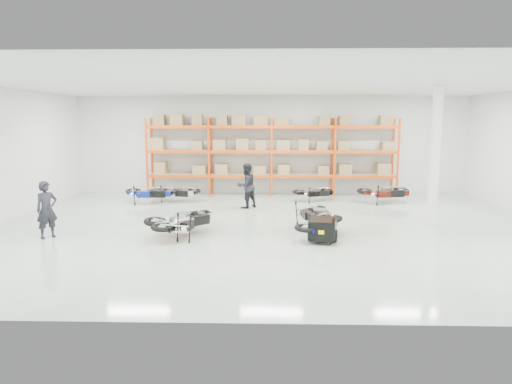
{
  "coord_description": "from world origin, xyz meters",
  "views": [
    {
      "loc": [
        -0.17,
        -14.28,
        3.41
      ],
      "look_at": [
        -0.55,
        0.33,
        1.1
      ],
      "focal_mm": 32.0,
      "sensor_mm": 36.0,
      "label": 1
    }
  ],
  "objects_px": {
    "moto_back_b": "(176,189)",
    "moto_blue_centre": "(321,220)",
    "trailer": "(323,229)",
    "moto_back_c": "(315,190)",
    "person_back": "(246,186)",
    "moto_black_far_left": "(181,219)",
    "moto_touring_right": "(317,211)",
    "moto_silver_left": "(184,215)",
    "moto_back_a": "(150,190)",
    "person_left": "(47,210)",
    "moto_back_d": "(385,189)"
  },
  "relations": [
    {
      "from": "trailer",
      "to": "moto_touring_right",
      "type": "bearing_deg",
      "value": 101.67
    },
    {
      "from": "moto_black_far_left",
      "to": "moto_back_b",
      "type": "distance_m",
      "value": 6.13
    },
    {
      "from": "moto_silver_left",
      "to": "moto_back_d",
      "type": "relative_size",
      "value": 1.03
    },
    {
      "from": "moto_back_a",
      "to": "person_left",
      "type": "distance_m",
      "value": 5.86
    },
    {
      "from": "person_back",
      "to": "moto_black_far_left",
      "type": "bearing_deg",
      "value": 27.56
    },
    {
      "from": "moto_back_c",
      "to": "person_back",
      "type": "height_order",
      "value": "person_back"
    },
    {
      "from": "moto_touring_right",
      "to": "trailer",
      "type": "relative_size",
      "value": 1.18
    },
    {
      "from": "trailer",
      "to": "person_back",
      "type": "xyz_separation_m",
      "value": [
        -2.39,
        5.01,
        0.5
      ]
    },
    {
      "from": "moto_touring_right",
      "to": "moto_back_a",
      "type": "relative_size",
      "value": 1.0
    },
    {
      "from": "moto_black_far_left",
      "to": "moto_back_c",
      "type": "distance_m",
      "value": 7.69
    },
    {
      "from": "trailer",
      "to": "moto_back_a",
      "type": "height_order",
      "value": "moto_back_a"
    },
    {
      "from": "moto_silver_left",
      "to": "moto_touring_right",
      "type": "bearing_deg",
      "value": -120.51
    },
    {
      "from": "trailer",
      "to": "moto_back_d",
      "type": "distance_m",
      "value": 7.02
    },
    {
      "from": "moto_touring_right",
      "to": "moto_back_d",
      "type": "xyz_separation_m",
      "value": [
        3.31,
        4.59,
        0.01
      ]
    },
    {
      "from": "moto_black_far_left",
      "to": "person_left",
      "type": "height_order",
      "value": "person_left"
    },
    {
      "from": "person_back",
      "to": "moto_touring_right",
      "type": "bearing_deg",
      "value": 82.67
    },
    {
      "from": "moto_silver_left",
      "to": "moto_back_b",
      "type": "relative_size",
      "value": 1.15
    },
    {
      "from": "moto_blue_centre",
      "to": "moto_back_c",
      "type": "bearing_deg",
      "value": -69.7
    },
    {
      "from": "moto_back_b",
      "to": "person_back",
      "type": "bearing_deg",
      "value": -102.62
    },
    {
      "from": "moto_back_a",
      "to": "moto_silver_left",
      "type": "bearing_deg",
      "value": -156.23
    },
    {
      "from": "moto_blue_centre",
      "to": "person_back",
      "type": "height_order",
      "value": "person_back"
    },
    {
      "from": "moto_back_d",
      "to": "person_left",
      "type": "height_order",
      "value": "person_left"
    },
    {
      "from": "moto_back_a",
      "to": "person_back",
      "type": "relative_size",
      "value": 1.07
    },
    {
      "from": "moto_touring_right",
      "to": "trailer",
      "type": "distance_m",
      "value": 1.61
    },
    {
      "from": "moto_touring_right",
      "to": "moto_back_c",
      "type": "height_order",
      "value": "moto_touring_right"
    },
    {
      "from": "moto_back_b",
      "to": "person_back",
      "type": "relative_size",
      "value": 0.97
    },
    {
      "from": "moto_touring_right",
      "to": "moto_black_far_left",
      "type": "bearing_deg",
      "value": -174.59
    },
    {
      "from": "trailer",
      "to": "moto_back_b",
      "type": "bearing_deg",
      "value": 142.14
    },
    {
      "from": "moto_back_c",
      "to": "person_left",
      "type": "xyz_separation_m",
      "value": [
        -8.41,
        -6.34,
        0.36
      ]
    },
    {
      "from": "moto_touring_right",
      "to": "person_back",
      "type": "bearing_deg",
      "value": 113.68
    },
    {
      "from": "moto_back_a",
      "to": "person_back",
      "type": "bearing_deg",
      "value": -102.68
    },
    {
      "from": "person_back",
      "to": "moto_silver_left",
      "type": "bearing_deg",
      "value": 26.58
    },
    {
      "from": "trailer",
      "to": "person_back",
      "type": "bearing_deg",
      "value": 127.2
    },
    {
      "from": "moto_black_far_left",
      "to": "moto_back_d",
      "type": "height_order",
      "value": "moto_back_d"
    },
    {
      "from": "moto_black_far_left",
      "to": "moto_back_b",
      "type": "relative_size",
      "value": 1.08
    },
    {
      "from": "moto_silver_left",
      "to": "moto_touring_right",
      "type": "xyz_separation_m",
      "value": [
        4.06,
        0.93,
        -0.02
      ]
    },
    {
      "from": "moto_silver_left",
      "to": "person_left",
      "type": "xyz_separation_m",
      "value": [
        -3.91,
        -0.42,
        0.24
      ]
    },
    {
      "from": "trailer",
      "to": "moto_back_c",
      "type": "distance_m",
      "value": 6.6
    },
    {
      "from": "moto_blue_centre",
      "to": "person_left",
      "type": "xyz_separation_m",
      "value": [
        -7.95,
        -0.12,
        0.3
      ]
    },
    {
      "from": "moto_back_b",
      "to": "moto_back_d",
      "type": "distance_m",
      "value": 8.73
    },
    {
      "from": "moto_back_b",
      "to": "moto_blue_centre",
      "type": "bearing_deg",
      "value": -126.7
    },
    {
      "from": "moto_back_c",
      "to": "person_back",
      "type": "relative_size",
      "value": 0.89
    },
    {
      "from": "moto_back_c",
      "to": "moto_back_a",
      "type": "bearing_deg",
      "value": 76.82
    },
    {
      "from": "moto_back_a",
      "to": "moto_back_c",
      "type": "distance_m",
      "value": 6.88
    },
    {
      "from": "moto_back_a",
      "to": "moto_black_far_left",
      "type": "bearing_deg",
      "value": -157.64
    },
    {
      "from": "moto_back_a",
      "to": "moto_back_b",
      "type": "distance_m",
      "value": 1.09
    },
    {
      "from": "person_back",
      "to": "moto_back_b",
      "type": "bearing_deg",
      "value": -66.25
    },
    {
      "from": "moto_back_c",
      "to": "moto_back_d",
      "type": "bearing_deg",
      "value": -116.85
    },
    {
      "from": "moto_blue_centre",
      "to": "person_back",
      "type": "distance_m",
      "value": 5.23
    },
    {
      "from": "moto_back_a",
      "to": "moto_back_d",
      "type": "xyz_separation_m",
      "value": [
        9.71,
        0.3,
        0.01
      ]
    }
  ]
}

